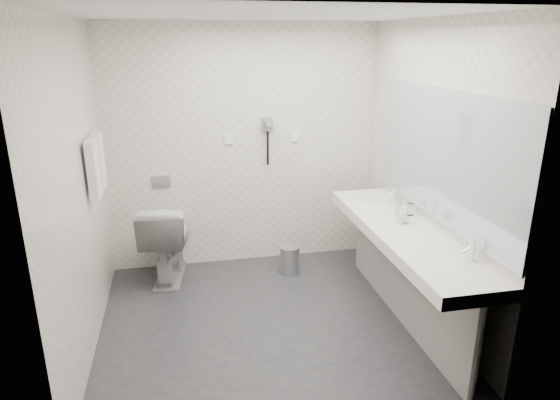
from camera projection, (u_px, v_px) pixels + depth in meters
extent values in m
plane|color=#2A2A2F|center=(267.00, 321.00, 4.26)|extent=(2.80, 2.80, 0.00)
plane|color=white|center=(264.00, 14.00, 3.48)|extent=(2.80, 2.80, 0.00)
plane|color=silver|center=(243.00, 149.00, 5.08)|extent=(2.80, 0.00, 2.80)
plane|color=silver|center=(307.00, 249.00, 2.66)|extent=(2.80, 0.00, 2.80)
plane|color=silver|center=(78.00, 194.00, 3.60)|extent=(0.00, 2.60, 2.60)
plane|color=silver|center=(428.00, 174.00, 4.14)|extent=(0.00, 2.60, 2.60)
cube|color=white|center=(404.00, 234.00, 4.04)|extent=(0.55, 2.20, 0.10)
cube|color=gray|center=(403.00, 280.00, 4.18)|extent=(0.03, 2.15, 0.75)
cylinder|color=silver|center=(476.00, 352.00, 3.22)|extent=(0.06, 0.06, 0.75)
cylinder|color=silver|center=(362.00, 234.00, 5.15)|extent=(0.06, 0.06, 0.75)
cube|color=#B2BCC6|center=(441.00, 156.00, 3.89)|extent=(0.02, 2.20, 1.05)
ellipsoid|color=white|center=(445.00, 264.00, 3.43)|extent=(0.40, 0.31, 0.05)
ellipsoid|color=white|center=(374.00, 205.00, 4.63)|extent=(0.40, 0.31, 0.05)
cylinder|color=silver|center=(472.00, 250.00, 3.44)|extent=(0.04, 0.04, 0.15)
cylinder|color=silver|center=(394.00, 195.00, 4.64)|extent=(0.04, 0.04, 0.15)
imported|color=beige|center=(401.00, 217.00, 4.12)|extent=(0.06, 0.06, 0.11)
imported|color=beige|center=(404.00, 217.00, 4.13)|extent=(0.09, 0.09, 0.10)
cylinder|color=silver|center=(410.00, 209.00, 4.32)|extent=(0.08, 0.08, 0.11)
cylinder|color=silver|center=(399.00, 210.00, 4.29)|extent=(0.07, 0.07, 0.11)
imported|color=white|center=(167.00, 240.00, 4.93)|extent=(0.56, 0.86, 0.82)
cube|color=#B2B5BA|center=(161.00, 181.00, 4.99)|extent=(0.18, 0.02, 0.12)
cylinder|color=#B2B5BA|center=(290.00, 260.00, 5.10)|extent=(0.22, 0.22, 0.28)
cylinder|color=#B2B5BA|center=(290.00, 247.00, 5.05)|extent=(0.20, 0.20, 0.02)
cylinder|color=silver|center=(92.00, 139.00, 4.02)|extent=(0.02, 0.62, 0.02)
cube|color=silver|center=(94.00, 169.00, 3.97)|extent=(0.07, 0.24, 0.48)
cube|color=silver|center=(98.00, 161.00, 4.23)|extent=(0.07, 0.24, 0.48)
cube|color=gray|center=(267.00, 124.00, 5.02)|extent=(0.10, 0.04, 0.14)
cylinder|color=gray|center=(269.00, 122.00, 4.94)|extent=(0.08, 0.14, 0.08)
cylinder|color=black|center=(268.00, 148.00, 5.08)|extent=(0.02, 0.02, 0.35)
cube|color=white|center=(229.00, 140.00, 5.01)|extent=(0.09, 0.02, 0.09)
cube|color=white|center=(295.00, 137.00, 5.14)|extent=(0.09, 0.02, 0.09)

